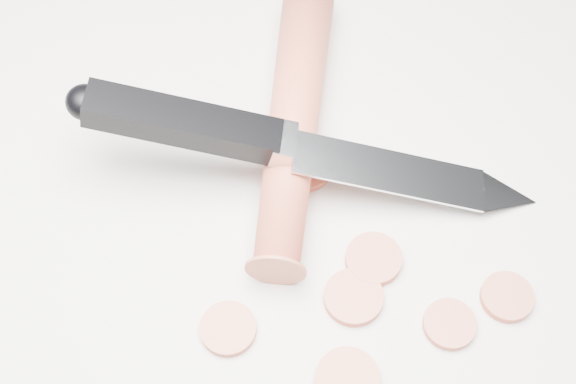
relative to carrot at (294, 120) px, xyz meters
name	(u,v)px	position (x,y,z in m)	size (l,w,h in m)	color
ground	(296,201)	(-0.01, -0.05, -0.02)	(2.40, 2.40, 0.00)	silver
carrot	(294,120)	(0.00, 0.00, 0.00)	(0.03, 0.03, 0.21)	#D74F35
carrot_slice_0	(228,329)	(-0.08, -0.12, -0.02)	(0.03, 0.03, 0.01)	#CA6145
carrot_slice_1	(347,379)	(-0.02, -0.17, -0.02)	(0.04, 0.04, 0.01)	#CA6145
carrot_slice_2	(374,259)	(0.02, -0.10, -0.02)	(0.03, 0.03, 0.01)	#CA6145
carrot_slice_3	(449,324)	(0.05, -0.16, -0.02)	(0.03, 0.03, 0.01)	#CA6145
carrot_slice_4	(507,297)	(0.09, -0.15, -0.02)	(0.03, 0.03, 0.01)	#CA6145
carrot_slice_5	(304,166)	(0.00, -0.03, -0.02)	(0.04, 0.04, 0.01)	#CA6145
carrot_slice_6	(353,297)	(0.00, -0.12, -0.02)	(0.04, 0.04, 0.01)	#CA6145
kitchen_knife	(311,146)	(0.00, -0.03, 0.02)	(0.28, 0.15, 0.08)	silver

